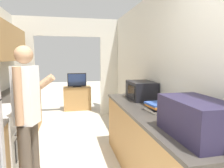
# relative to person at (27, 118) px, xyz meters

# --- Properties ---
(wall_right) EXTENTS (0.06, 6.71, 2.50)m
(wall_right) POSITION_rel_person_xyz_m (1.76, 0.19, 0.37)
(wall_right) COLOR silver
(wall_right) RESTS_ON ground_plane
(wall_far_with_doorway) EXTENTS (2.92, 0.06, 2.50)m
(wall_far_with_doorway) POSITION_rel_person_xyz_m (0.47, 2.97, 0.55)
(wall_far_with_doorway) COLOR silver
(wall_far_with_doorway) RESTS_ON ground_plane
(counter_left) EXTENTS (0.62, 3.07, 0.89)m
(counter_left) POSITION_rel_person_xyz_m (-0.50, 1.37, -0.44)
(counter_left) COLOR #B2844C
(counter_left) RESTS_ON ground_plane
(counter_right) EXTENTS (0.62, 2.40, 0.89)m
(counter_right) POSITION_rel_person_xyz_m (1.43, -0.04, -0.44)
(counter_right) COLOR #B2844C
(counter_right) RESTS_ON ground_plane
(person) EXTENTS (0.52, 0.45, 1.65)m
(person) POSITION_rel_person_xyz_m (0.00, 0.00, 0.00)
(person) COLOR #4C4238
(person) RESTS_ON ground_plane
(suitcase) EXTENTS (0.38, 0.66, 0.31)m
(suitcase) POSITION_rel_person_xyz_m (1.43, -0.85, 0.16)
(suitcase) COLOR #231E38
(suitcase) RESTS_ON counter_right
(microwave) EXTENTS (0.36, 0.52, 0.28)m
(microwave) POSITION_rel_person_xyz_m (1.53, 0.64, 0.14)
(microwave) COLOR black
(microwave) RESTS_ON counter_right
(book_stack) EXTENTS (0.24, 0.30, 0.10)m
(book_stack) POSITION_rel_person_xyz_m (1.46, -0.07, 0.06)
(book_stack) COLOR white
(book_stack) RESTS_ON counter_right
(tv_cabinet) EXTENTS (0.78, 0.42, 0.68)m
(tv_cabinet) POSITION_rel_person_xyz_m (0.69, 3.66, -0.54)
(tv_cabinet) COLOR #B2844C
(tv_cabinet) RESTS_ON ground_plane
(television) EXTENTS (0.54, 0.16, 0.40)m
(television) POSITION_rel_person_xyz_m (0.69, 3.62, -0.01)
(television) COLOR black
(television) RESTS_ON tv_cabinet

